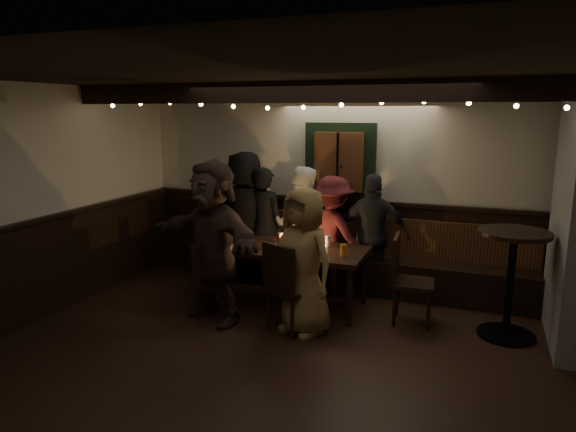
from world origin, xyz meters
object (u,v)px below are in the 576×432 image
at_px(person_c, 301,226).
at_px(person_f, 213,241).
at_px(chair_end, 405,274).
at_px(high_top, 511,271).
at_px(chair_near_right, 286,283).
at_px(person_d, 332,234).
at_px(person_g, 304,261).
at_px(person_a, 245,216).
at_px(dining_table, 282,252).
at_px(person_e, 373,235).
at_px(chair_near_left, 212,279).
at_px(person_b, 264,225).

xyz_separation_m(person_c, person_f, (-0.51, -1.46, 0.10)).
height_order(chair_end, high_top, high_top).
bearing_deg(chair_near_right, person_d, 86.32).
xyz_separation_m(person_f, person_g, (1.04, 0.03, -0.13)).
xyz_separation_m(high_top, person_a, (-3.36, 0.75, 0.17)).
height_order(dining_table, person_f, person_f).
bearing_deg(person_e, person_f, 37.35).
distance_m(person_c, person_d, 0.46).
height_order(chair_near_right, chair_end, chair_end).
distance_m(chair_near_left, person_g, 1.10).
relative_size(person_c, person_d, 1.07).
distance_m(high_top, person_e, 1.76).
height_order(high_top, person_e, person_e).
xyz_separation_m(dining_table, person_b, (-0.55, 0.73, 0.13)).
bearing_deg(chair_near_left, dining_table, 52.37).
distance_m(chair_near_left, person_f, 0.44).
bearing_deg(chair_near_left, chair_end, 19.68).
xyz_separation_m(person_d, person_f, (-0.96, -1.38, 0.15)).
distance_m(chair_near_left, high_top, 3.16).
xyz_separation_m(high_top, person_b, (-3.06, 0.74, 0.07)).
xyz_separation_m(chair_near_right, person_a, (-1.17, 1.48, 0.34)).
bearing_deg(person_g, chair_near_left, -153.92).
xyz_separation_m(high_top, person_d, (-2.09, 0.69, 0.04)).
height_order(dining_table, person_d, person_d).
relative_size(dining_table, person_d, 1.33).
distance_m(dining_table, person_f, 0.91).
distance_m(high_top, person_d, 2.20).
xyz_separation_m(chair_near_left, person_d, (0.98, 1.40, 0.28)).
bearing_deg(person_g, chair_near_right, -134.16).
relative_size(person_b, person_e, 1.02).
height_order(chair_near_right, person_g, person_g).
bearing_deg(dining_table, chair_near_left, -127.63).
bearing_deg(chair_near_right, person_b, 121.08).
relative_size(chair_near_right, person_g, 0.62).
bearing_deg(person_g, person_e, 96.64).
relative_size(chair_end, high_top, 0.86).
relative_size(person_e, person_g, 1.00).
bearing_deg(chair_near_right, person_f, 177.42).
xyz_separation_m(high_top, person_c, (-2.54, 0.77, 0.09)).
distance_m(person_b, person_g, 1.75).
relative_size(dining_table, chair_end, 2.06).
xyz_separation_m(high_top, person_f, (-3.05, -0.68, 0.19)).
xyz_separation_m(person_a, person_d, (1.27, -0.06, -0.13)).
bearing_deg(chair_end, person_b, 160.12).
bearing_deg(chair_end, person_c, 152.90).
relative_size(person_d, person_f, 0.83).
height_order(person_a, person_e, person_a).
height_order(chair_near_left, high_top, high_top).
distance_m(chair_near_right, person_b, 1.73).
bearing_deg(high_top, person_e, 154.10).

